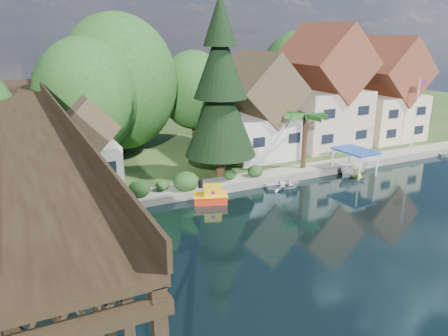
{
  "coord_description": "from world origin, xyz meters",
  "views": [
    {
      "loc": [
        -16.58,
        -23.8,
        13.43
      ],
      "look_at": [
        -1.88,
        6.0,
        2.96
      ],
      "focal_mm": 35.0,
      "sensor_mm": 36.0,
      "label": 1
    }
  ],
  "objects_px": {
    "house_right": "(383,96)",
    "flagpole": "(417,108)",
    "conifer": "(220,92)",
    "trestle_bridge": "(29,165)",
    "boat_yellow": "(355,169)",
    "palm_tree": "(306,118)",
    "boat_canopy": "(354,165)",
    "house_left": "(257,112)",
    "shed": "(87,146)",
    "house_center": "(323,94)",
    "boat_white_a": "(284,183)",
    "tugboat": "(211,196)"
  },
  "relations": [
    {
      "from": "shed",
      "to": "boat_white_a",
      "type": "height_order",
      "value": "shed"
    },
    {
      "from": "palm_tree",
      "to": "boat_yellow",
      "type": "height_order",
      "value": "palm_tree"
    },
    {
      "from": "trestle_bridge",
      "to": "house_right",
      "type": "distance_m",
      "value": 42.41
    },
    {
      "from": "boat_white_a",
      "to": "house_center",
      "type": "bearing_deg",
      "value": -34.81
    },
    {
      "from": "house_left",
      "to": "boat_yellow",
      "type": "relative_size",
      "value": 4.72
    },
    {
      "from": "flagpole",
      "to": "tugboat",
      "type": "relative_size",
      "value": 2.56
    },
    {
      "from": "trestle_bridge",
      "to": "boat_canopy",
      "type": "relative_size",
      "value": 10.67
    },
    {
      "from": "house_center",
      "to": "shed",
      "type": "xyz_separation_m",
      "value": [
        -27.0,
        -2.0,
        -2.59
      ]
    },
    {
      "from": "house_left",
      "to": "tugboat",
      "type": "height_order",
      "value": "house_left"
    },
    {
      "from": "trestle_bridge",
      "to": "boat_yellow",
      "type": "bearing_deg",
      "value": 3.1
    },
    {
      "from": "house_right",
      "to": "boat_yellow",
      "type": "bearing_deg",
      "value": -143.0
    },
    {
      "from": "boat_white_a",
      "to": "shed",
      "type": "bearing_deg",
      "value": 79.29
    },
    {
      "from": "house_right",
      "to": "conifer",
      "type": "xyz_separation_m",
      "value": [
        -24.63,
        -4.68,
        2.49
      ]
    },
    {
      "from": "conifer",
      "to": "boat_yellow",
      "type": "height_order",
      "value": "conifer"
    },
    {
      "from": "conifer",
      "to": "boat_yellow",
      "type": "distance_m",
      "value": 15.21
    },
    {
      "from": "boat_white_a",
      "to": "house_right",
      "type": "bearing_deg",
      "value": -50.84
    },
    {
      "from": "house_left",
      "to": "flagpole",
      "type": "relative_size",
      "value": 1.38
    },
    {
      "from": "house_right",
      "to": "tugboat",
      "type": "height_order",
      "value": "house_right"
    },
    {
      "from": "house_right",
      "to": "trestle_bridge",
      "type": "bearing_deg",
      "value": -165.21
    },
    {
      "from": "house_left",
      "to": "boat_canopy",
      "type": "relative_size",
      "value": 2.66
    },
    {
      "from": "house_right",
      "to": "boat_canopy",
      "type": "distance_m",
      "value": 16.28
    },
    {
      "from": "tugboat",
      "to": "boat_canopy",
      "type": "height_order",
      "value": "boat_canopy"
    },
    {
      "from": "house_right",
      "to": "boat_white_a",
      "type": "relative_size",
      "value": 3.52
    },
    {
      "from": "house_left",
      "to": "boat_canopy",
      "type": "bearing_deg",
      "value": -59.51
    },
    {
      "from": "palm_tree",
      "to": "boat_canopy",
      "type": "relative_size",
      "value": 1.39
    },
    {
      "from": "shed",
      "to": "trestle_bridge",
      "type": "bearing_deg",
      "value": -118.19
    },
    {
      "from": "house_center",
      "to": "boat_canopy",
      "type": "xyz_separation_m",
      "value": [
        -3.53,
        -9.8,
        -5.31
      ]
    },
    {
      "from": "shed",
      "to": "house_center",
      "type": "bearing_deg",
      "value": 4.24
    },
    {
      "from": "house_right",
      "to": "flagpole",
      "type": "xyz_separation_m",
      "value": [
        -1.42,
        -6.46,
        -0.4
      ]
    },
    {
      "from": "trestle_bridge",
      "to": "flagpole",
      "type": "distance_m",
      "value": 39.82
    },
    {
      "from": "boat_canopy",
      "to": "boat_yellow",
      "type": "bearing_deg",
      "value": 6.37
    },
    {
      "from": "trestle_bridge",
      "to": "palm_tree",
      "type": "xyz_separation_m",
      "value": [
        24.59,
        4.4,
        0.16
      ]
    },
    {
      "from": "conifer",
      "to": "palm_tree",
      "type": "relative_size",
      "value": 2.81
    },
    {
      "from": "house_center",
      "to": "flagpole",
      "type": "distance_m",
      "value": 10.35
    },
    {
      "from": "house_left",
      "to": "boat_canopy",
      "type": "distance_m",
      "value": 11.52
    },
    {
      "from": "flagpole",
      "to": "boat_canopy",
      "type": "relative_size",
      "value": 1.92
    },
    {
      "from": "house_right",
      "to": "boat_yellow",
      "type": "xyz_separation_m",
      "value": [
        -12.3,
        -9.27,
        -5.16
      ]
    },
    {
      "from": "trestle_bridge",
      "to": "boat_canopy",
      "type": "bearing_deg",
      "value": 3.08
    },
    {
      "from": "trestle_bridge",
      "to": "tugboat",
      "type": "bearing_deg",
      "value": 5.56
    },
    {
      "from": "conifer",
      "to": "boat_yellow",
      "type": "bearing_deg",
      "value": -20.44
    },
    {
      "from": "conifer",
      "to": "flagpole",
      "type": "distance_m",
      "value": 23.45
    },
    {
      "from": "house_left",
      "to": "house_center",
      "type": "bearing_deg",
      "value": 3.18
    },
    {
      "from": "house_center",
      "to": "boat_yellow",
      "type": "xyz_separation_m",
      "value": [
        -3.3,
        -9.77,
        -5.8
      ]
    },
    {
      "from": "flagpole",
      "to": "boat_white_a",
      "type": "distance_m",
      "value": 19.82
    },
    {
      "from": "house_center",
      "to": "boat_yellow",
      "type": "relative_size",
      "value": 5.95
    },
    {
      "from": "house_center",
      "to": "flagpole",
      "type": "relative_size",
      "value": 1.75
    },
    {
      "from": "house_right",
      "to": "boat_yellow",
      "type": "height_order",
      "value": "house_right"
    },
    {
      "from": "tugboat",
      "to": "boat_yellow",
      "type": "distance_m",
      "value": 15.55
    },
    {
      "from": "house_right",
      "to": "shed",
      "type": "relative_size",
      "value": 1.59
    },
    {
      "from": "shed",
      "to": "conifer",
      "type": "xyz_separation_m",
      "value": [
        11.37,
        -3.18,
        4.44
      ]
    }
  ]
}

